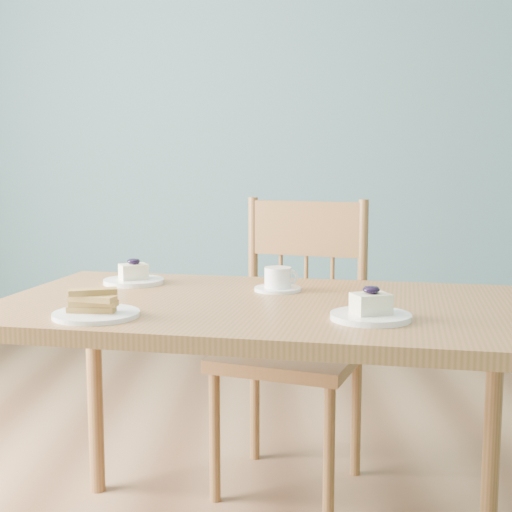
# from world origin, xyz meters

# --- Properties ---
(room) EXTENTS (5.01, 5.01, 2.71)m
(room) POSITION_xyz_m (0.00, 0.00, 1.35)
(room) COLOR #926744
(room) RESTS_ON ground
(dining_table) EXTENTS (1.47, 1.01, 0.72)m
(dining_table) POSITION_xyz_m (-0.26, 0.00, 0.65)
(dining_table) COLOR #945C38
(dining_table) RESTS_ON ground
(dining_chair) EXTENTS (0.55, 0.54, 0.96)m
(dining_chair) POSITION_xyz_m (-0.16, 0.52, 0.49)
(dining_chair) COLOR #945C38
(dining_chair) RESTS_ON ground
(cheesecake_plate_near) EXTENTS (0.18, 0.18, 0.08)m
(cheesecake_plate_near) POSITION_xyz_m (-0.01, -0.20, 0.74)
(cheesecake_plate_near) COLOR white
(cheesecake_plate_near) RESTS_ON dining_table
(cheesecake_plate_far) EXTENTS (0.18, 0.18, 0.07)m
(cheesecake_plate_far) POSITION_xyz_m (-0.64, 0.27, 0.74)
(cheesecake_plate_far) COLOR white
(cheesecake_plate_far) RESTS_ON dining_table
(coffee_cup) EXTENTS (0.13, 0.13, 0.07)m
(coffee_cup) POSITION_xyz_m (-0.22, 0.16, 0.75)
(coffee_cup) COLOR white
(coffee_cup) RESTS_ON dining_table
(biscotti_plate) EXTENTS (0.20, 0.20, 0.07)m
(biscotti_plate) POSITION_xyz_m (-0.64, -0.18, 0.74)
(biscotti_plate) COLOR white
(biscotti_plate) RESTS_ON dining_table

